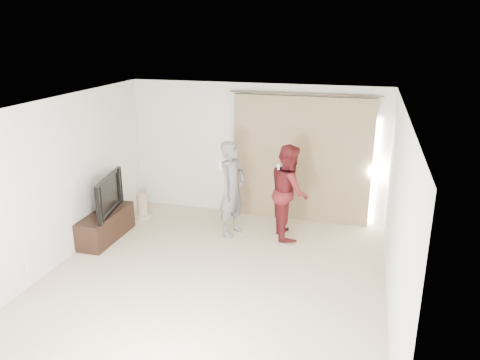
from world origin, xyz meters
name	(u,v)px	position (x,y,z in m)	size (l,w,h in m)	color
floor	(212,280)	(0.00, 0.00, 0.00)	(5.50, 5.50, 0.00)	#C6B394
wall_back	(256,151)	(0.00, 2.75, 1.30)	(5.00, 0.04, 2.60)	silver
wall_left	(56,184)	(-2.50, 0.00, 1.30)	(0.04, 5.50, 2.60)	silver
ceiling	(208,106)	(0.00, 0.00, 2.60)	(5.00, 5.50, 0.01)	silver
curtain	(302,160)	(0.91, 2.68, 1.20)	(2.80, 0.11, 2.46)	#8D7856
tv_console	(106,226)	(-2.27, 0.89, 0.25)	(0.44, 1.28, 0.49)	black
tv	(103,194)	(-2.27, 0.89, 0.83)	(1.18, 0.16, 0.68)	black
scratching_post	(143,207)	(-2.10, 1.97, 0.20)	(0.37, 0.37, 0.50)	tan
person_man	(232,189)	(-0.17, 1.67, 0.86)	(0.58, 0.72, 1.73)	slate
person_woman	(289,191)	(0.82, 1.87, 0.84)	(0.88, 0.99, 1.68)	#59161A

